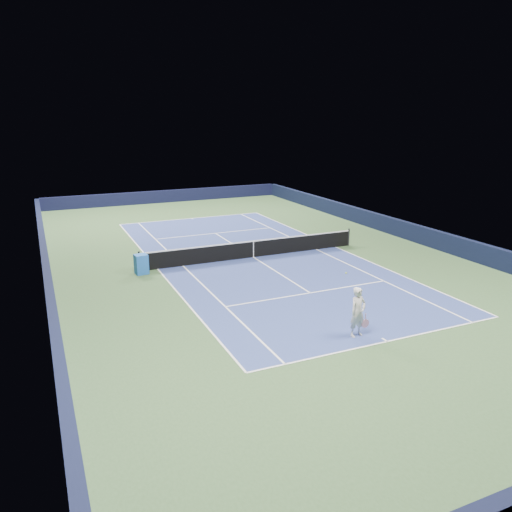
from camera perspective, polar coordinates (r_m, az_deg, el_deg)
name	(u,v)px	position (r m, az deg, el deg)	size (l,w,h in m)	color
ground	(253,257)	(28.25, -0.30, -0.15)	(40.00, 40.00, 0.00)	#33502B
wall_far	(166,196)	(46.56, -10.26, 6.72)	(22.00, 0.35, 1.10)	black
wall_right	(406,230)	(33.82, 16.75, 2.84)	(0.35, 40.00, 1.10)	black
wall_left	(47,272)	(25.89, -22.81, -1.69)	(0.35, 40.00, 1.10)	black
court_surface	(253,257)	(28.25, -0.30, -0.14)	(10.97, 23.77, 0.01)	navy
baseline_far	(192,218)	(39.11, -7.36, 4.30)	(10.97, 0.08, 0.00)	white
baseline_near	(387,341)	(18.68, 14.78, -9.42)	(10.97, 0.08, 0.00)	white
sideline_doubles_right	(336,247)	(30.79, 9.08, 1.03)	(0.08, 23.77, 0.00)	white
sideline_doubles_left	(158,269)	(26.61, -11.17, -1.47)	(0.08, 23.77, 0.00)	white
sideline_singles_right	(316,249)	(30.08, 6.89, 0.76)	(0.08, 23.77, 0.00)	white
sideline_singles_left	(183,266)	(26.93, -8.34, -1.12)	(0.08, 23.77, 0.00)	white
service_line_far	(215,233)	(34.01, -4.66, 2.61)	(8.23, 0.08, 0.00)	white
service_line_near	(310,293)	(22.83, 6.21, -4.21)	(8.23, 0.08, 0.00)	white
center_service_line	(253,257)	(28.25, -0.30, -0.13)	(0.08, 12.80, 0.00)	white
center_mark_far	(192,219)	(38.97, -7.30, 4.26)	(0.08, 0.30, 0.00)	white
center_mark_near	(385,340)	(18.79, 14.49, -9.25)	(0.08, 0.30, 0.00)	white
tennis_net	(253,249)	(28.12, -0.30, 0.84)	(12.90, 0.10, 1.07)	black
sponsor_cube	(141,264)	(25.89, -12.97, -0.92)	(0.68, 0.63, 1.01)	blue
tennis_player	(358,312)	(18.51, 11.57, -6.31)	(0.86, 1.32, 2.15)	silver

